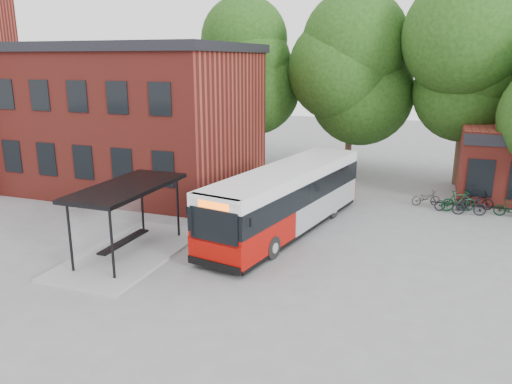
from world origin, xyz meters
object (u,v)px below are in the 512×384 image
(bicycle_2, at_px, (451,202))
(bicycle_5, at_px, (510,209))
(city_bus, at_px, (287,200))
(bicycle_0, at_px, (426,198))
(bus_shelter, at_px, (129,220))
(bicycle_1, at_px, (458,201))
(bicycle_3, at_px, (470,206))
(bicycle_4, at_px, (476,201))

(bicycle_2, relative_size, bicycle_5, 1.13)
(city_bus, bearing_deg, bicycle_0, 58.63)
(bicycle_0, xyz_separation_m, bicycle_2, (1.26, -0.59, 0.04))
(bicycle_5, bearing_deg, bicycle_0, 89.63)
(bus_shelter, xyz_separation_m, bicycle_1, (12.51, 10.88, -0.91))
(bicycle_0, bearing_deg, bus_shelter, 111.46)
(bus_shelter, distance_m, bicycle_5, 18.37)
(bicycle_2, height_order, bicycle_3, bicycle_3)
(bus_shelter, relative_size, bicycle_4, 3.94)
(city_bus, distance_m, bicycle_2, 9.26)
(bicycle_0, bearing_deg, bicycle_5, -125.64)
(bus_shelter, bearing_deg, bicycle_3, 38.39)
(bicycle_1, distance_m, bicycle_5, 2.41)
(bicycle_1, height_order, bicycle_3, bicycle_1)
(bicycle_0, height_order, bicycle_3, bicycle_3)
(bicycle_0, relative_size, bicycle_4, 0.87)
(bicycle_0, height_order, bicycle_2, bicycle_2)
(bus_shelter, height_order, bicycle_2, bus_shelter)
(bus_shelter, bearing_deg, city_bus, 44.47)
(bicycle_3, height_order, bicycle_5, bicycle_3)
(bus_shelter, xyz_separation_m, bicycle_0, (10.91, 11.43, -1.04))
(bus_shelter, relative_size, bicycle_3, 4.17)
(city_bus, bearing_deg, bicycle_2, 50.33)
(bus_shelter, bearing_deg, bicycle_4, 40.80)
(bus_shelter, xyz_separation_m, city_bus, (5.07, 4.97, 0.02))
(bicycle_0, relative_size, bicycle_3, 0.92)
(bicycle_3, distance_m, bicycle_4, 1.28)
(bicycle_0, xyz_separation_m, bicycle_4, (2.48, 0.12, 0.06))
(bicycle_2, xyz_separation_m, bicycle_3, (0.87, -0.51, 0.05))
(city_bus, distance_m, bicycle_1, 9.55)
(bicycle_0, distance_m, bicycle_5, 4.08)
(bus_shelter, height_order, bicycle_3, bus_shelter)
(bus_shelter, relative_size, bicycle_0, 4.52)
(bicycle_1, bearing_deg, bicycle_4, -75.61)
(bicycle_2, bearing_deg, bicycle_1, -104.60)
(bicycle_1, height_order, bicycle_5, bicycle_1)
(city_bus, relative_size, bicycle_2, 6.73)
(bicycle_3, distance_m, bicycle_5, 1.92)
(bus_shelter, height_order, bicycle_4, bus_shelter)
(bicycle_1, relative_size, bicycle_5, 1.19)
(city_bus, relative_size, bicycle_4, 6.48)
(bicycle_0, relative_size, bicycle_1, 0.86)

